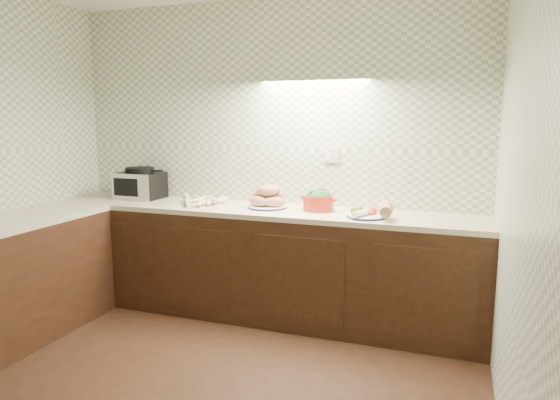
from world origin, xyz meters
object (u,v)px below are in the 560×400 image
(parsnip_pile, at_px, (199,201))
(sweet_potato_plate, at_px, (268,199))
(onion_bowl, at_px, (276,201))
(veg_plate, at_px, (375,212))
(dutch_oven, at_px, (318,200))
(toaster_oven, at_px, (140,184))

(parsnip_pile, height_order, sweet_potato_plate, sweet_potato_plate)
(sweet_potato_plate, relative_size, onion_bowl, 2.24)
(veg_plate, bearing_deg, dutch_oven, 162.42)
(parsnip_pile, height_order, dutch_oven, dutch_oven)
(toaster_oven, relative_size, dutch_oven, 1.32)
(parsnip_pile, distance_m, sweet_potato_plate, 0.60)
(dutch_oven, bearing_deg, toaster_oven, -167.15)
(parsnip_pile, height_order, veg_plate, veg_plate)
(veg_plate, bearing_deg, sweet_potato_plate, 171.82)
(parsnip_pile, bearing_deg, sweet_potato_plate, 5.57)
(toaster_oven, distance_m, veg_plate, 2.17)
(sweet_potato_plate, bearing_deg, onion_bowl, 74.39)
(parsnip_pile, xyz_separation_m, sweet_potato_plate, (0.60, 0.06, 0.04))
(sweet_potato_plate, height_order, dutch_oven, sweet_potato_plate)
(toaster_oven, xyz_separation_m, dutch_oven, (1.69, -0.05, -0.05))
(dutch_oven, distance_m, veg_plate, 0.50)
(parsnip_pile, relative_size, dutch_oven, 1.51)
(toaster_oven, distance_m, sweet_potato_plate, 1.27)
(onion_bowl, bearing_deg, sweet_potato_plate, -105.61)
(sweet_potato_plate, xyz_separation_m, onion_bowl, (0.03, 0.11, -0.04))
(toaster_oven, relative_size, onion_bowl, 2.83)
(dutch_oven, bearing_deg, veg_plate, -3.17)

